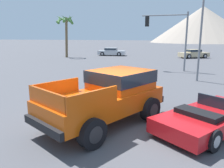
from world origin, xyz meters
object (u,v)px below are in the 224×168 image
at_px(palm_tree_tall, 65,25).
at_px(street_lamp_post, 203,6).
at_px(parked_car_tan, 193,54).
at_px(red_convertible_car, 209,118).
at_px(traffic_light_main, 168,30).
at_px(parked_car_silver, 111,52).
at_px(orange_pickup_truck, 109,94).

bearing_deg(palm_tree_tall, street_lamp_post, -36.24).
bearing_deg(parked_car_tan, street_lamp_post, -32.62).
xyz_separation_m(red_convertible_car, traffic_light_main, (-2.40, 13.01, 3.23)).
xyz_separation_m(parked_car_silver, traffic_light_main, (9.70, -13.46, 3.02)).
xyz_separation_m(parked_car_tan, street_lamp_post, (-0.40, -17.64, 4.41)).
height_order(parked_car_tan, palm_tree_tall, palm_tree_tall).
distance_m(red_convertible_car, parked_car_tan, 26.32).
bearing_deg(traffic_light_main, orange_pickup_truck, 85.63).
relative_size(parked_car_tan, traffic_light_main, 0.86).
relative_size(traffic_light_main, palm_tree_tall, 0.84).
xyz_separation_m(orange_pickup_truck, street_lamp_post, (3.50, 9.07, 3.98)).
xyz_separation_m(parked_car_silver, palm_tree_tall, (-5.48, -4.85, 4.04)).
bearing_deg(street_lamp_post, orange_pickup_truck, -111.13).
relative_size(orange_pickup_truck, parked_car_tan, 1.17).
xyz_separation_m(parked_car_tan, traffic_light_main, (-2.88, -13.30, 3.01)).
relative_size(traffic_light_main, street_lamp_post, 0.61).
xyz_separation_m(parked_car_silver, street_lamp_post, (12.18, -17.79, 4.41)).
distance_m(orange_pickup_truck, parked_car_tan, 26.99).
height_order(parked_car_silver, palm_tree_tall, palm_tree_tall).
bearing_deg(red_convertible_car, street_lamp_post, 124.03).
xyz_separation_m(red_convertible_car, parked_car_silver, (-12.10, 26.47, 0.22)).
height_order(red_convertible_car, parked_car_tan, parked_car_tan).
bearing_deg(street_lamp_post, traffic_light_main, 119.77).
relative_size(red_convertible_car, traffic_light_main, 0.87).
bearing_deg(orange_pickup_truck, palm_tree_tall, 148.85).
distance_m(red_convertible_car, traffic_light_main, 13.62).
distance_m(street_lamp_post, palm_tree_tall, 21.90).
bearing_deg(palm_tree_tall, orange_pickup_truck, -57.25).
distance_m(parked_car_tan, parked_car_silver, 12.58).
xyz_separation_m(parked_car_tan, parked_car_silver, (-12.58, 0.16, -0.00)).
xyz_separation_m(traffic_light_main, palm_tree_tall, (-15.19, 8.61, 1.03)).
bearing_deg(red_convertible_car, palm_tree_tall, 163.69).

